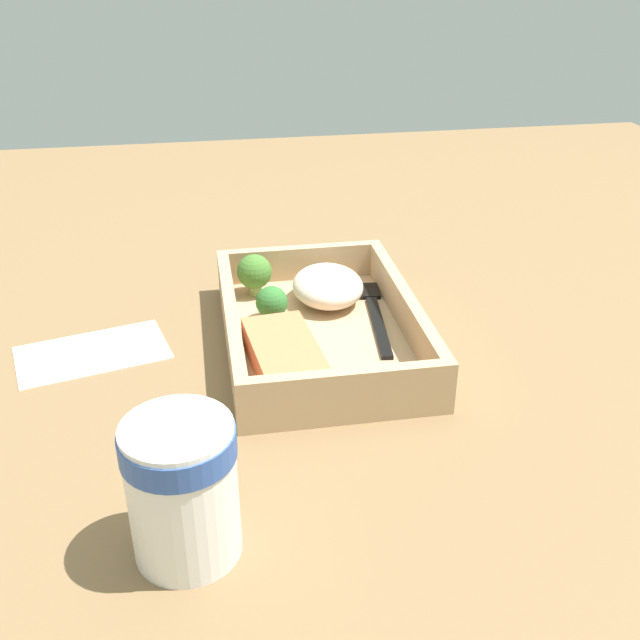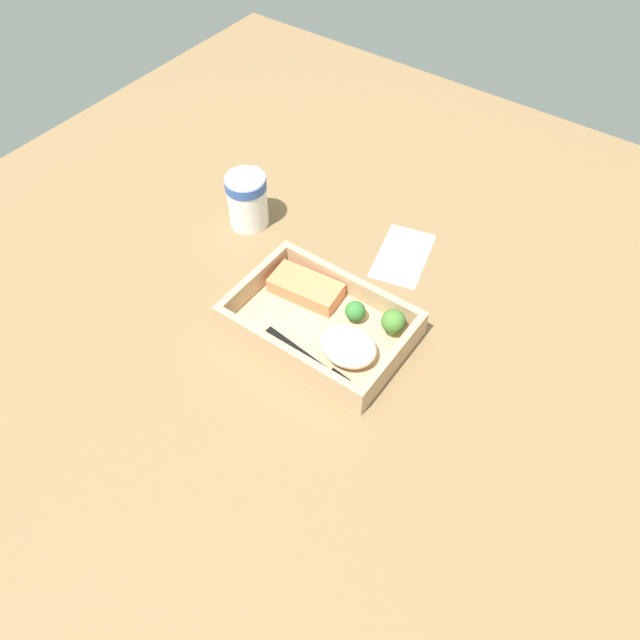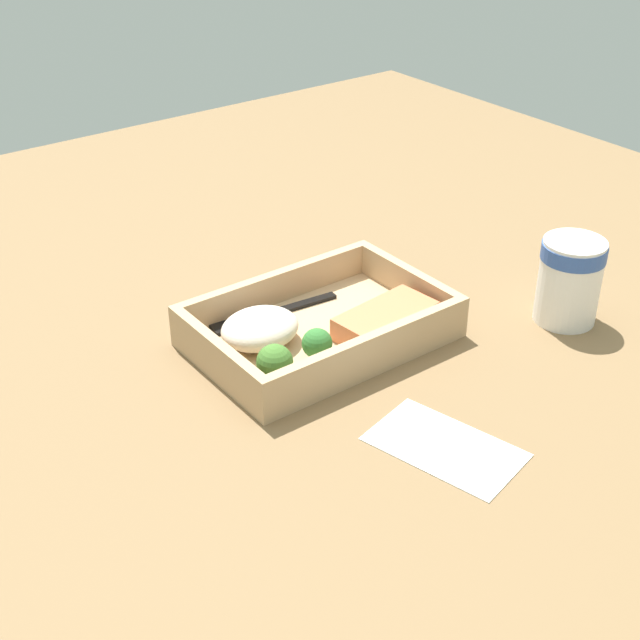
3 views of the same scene
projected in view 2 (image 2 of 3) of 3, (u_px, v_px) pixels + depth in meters
ground_plane at (320, 335)px, 99.89cm from camera, size 160.00×160.00×2.00cm
takeout_tray at (320, 328)px, 98.66cm from camera, size 27.73×18.55×1.20cm
tray_rim at (320, 318)px, 96.74cm from camera, size 27.73×18.55×3.79cm
salmon_fillet at (306, 288)px, 101.61cm from camera, size 12.26×6.98×2.66cm
mashed_potatoes at (349, 347)px, 93.22cm from camera, size 8.88×7.51×3.75cm
broccoli_floret_1 at (355, 311)px, 97.58cm from camera, size 3.29×3.29×3.67cm
broccoli_floret_2 at (393, 322)px, 95.37cm from camera, size 3.78×3.78×4.61cm
fork at (312, 360)px, 93.65cm from camera, size 15.89×3.32×0.44cm
paper_cup at (247, 198)px, 111.30cm from camera, size 7.37×7.37×10.14cm
receipt_slip at (403, 255)px, 109.87cm from camera, size 11.58×15.84×0.24cm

